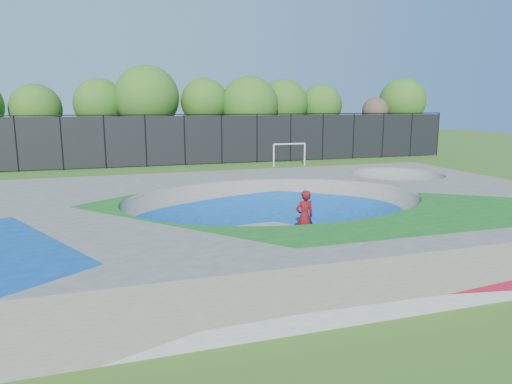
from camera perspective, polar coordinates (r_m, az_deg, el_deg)
ground at (r=16.80m, az=2.44°, el=-5.57°), size 120.00×120.00×0.00m
skate_deck at (r=16.60m, az=2.46°, el=-3.08°), size 22.00×14.00×1.50m
skater at (r=15.87m, az=6.08°, el=-3.10°), size 0.71×0.49×1.87m
skateboard at (r=16.12m, az=6.02°, el=-6.24°), size 0.79×0.25×0.05m
soccer_goal at (r=35.97m, az=4.20°, el=5.22°), size 2.73×0.12×1.80m
fence at (r=36.65m, az=-8.91°, el=6.57°), size 48.09×0.09×4.04m
treeline at (r=41.34m, az=-12.25°, el=10.80°), size 53.24×7.12×8.08m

